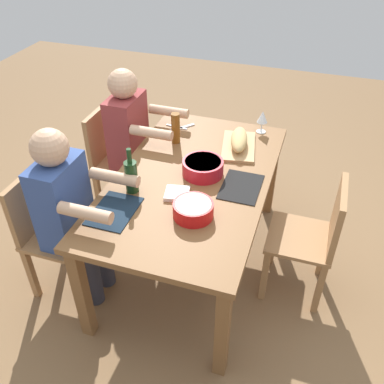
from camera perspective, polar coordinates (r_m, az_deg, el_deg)
ground_plane at (r=3.14m, az=0.00°, el=-9.20°), size 8.00×8.00×0.00m
dining_table at (r=2.71m, az=0.00°, el=0.40°), size 1.63×0.95×0.74m
chair_far_right at (r=3.41m, az=-10.43°, el=4.86°), size 0.40×0.40×0.85m
diner_far_right at (r=3.23m, az=-7.93°, el=7.58°), size 0.41×0.53×1.20m
chair_far_left at (r=2.82m, az=-18.56°, el=-4.55°), size 0.40×0.40×0.85m
diner_far_left at (r=2.59m, az=-16.14°, el=-1.92°), size 0.41×0.53×1.20m
chair_near_center at (r=2.73m, az=16.15°, el=-5.59°), size 0.40×0.40×0.85m
serving_bowl_pasta at (r=2.33m, az=0.17°, el=-2.27°), size 0.23×0.23×0.09m
serving_bowl_fruit at (r=2.66m, az=1.47°, el=3.42°), size 0.26×0.26×0.10m
cutting_board at (r=2.97m, az=6.26°, el=6.10°), size 0.43×0.29×0.02m
bread_loaf at (r=2.94m, az=6.33°, el=7.02°), size 0.33×0.17×0.09m
wine_bottle at (r=2.51m, az=-8.15°, el=2.19°), size 0.08×0.08×0.29m
beer_bottle at (r=2.97m, az=-2.20°, el=8.55°), size 0.06×0.06×0.22m
wine_glass at (r=3.14m, az=9.43°, el=9.80°), size 0.08×0.08×0.17m
fork_far_right at (r=3.21m, az=-2.07°, el=8.73°), size 0.04×0.17×0.01m
placemat_far_left at (r=2.43m, az=-10.38°, el=-2.52°), size 0.32×0.23×0.01m
placemat_near_center at (r=2.59m, az=6.61°, el=0.71°), size 0.32×0.23×0.01m
carving_knife at (r=3.20m, az=-1.52°, el=8.58°), size 0.19×0.17×0.01m
napkin_stack at (r=2.51m, az=-2.02°, el=-0.21°), size 0.16×0.16×0.02m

